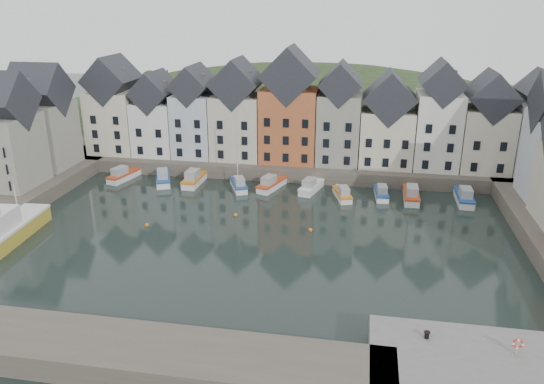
% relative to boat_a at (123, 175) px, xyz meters
% --- Properties ---
extents(ground, '(260.00, 260.00, 0.00)m').
position_rel_boat_a_xyz_m(ground, '(24.48, -19.10, -0.72)').
color(ground, black).
rests_on(ground, ground).
extents(far_quay, '(90.00, 16.00, 2.00)m').
position_rel_boat_a_xyz_m(far_quay, '(24.48, 10.90, 0.28)').
color(far_quay, '#4D443B').
rests_on(far_quay, ground).
extents(near_quay, '(18.00, 10.00, 2.00)m').
position_rel_boat_a_xyz_m(near_quay, '(46.48, -39.10, 0.28)').
color(near_quay, '#60605E').
rests_on(near_quay, ground).
extents(near_wall, '(50.00, 6.00, 2.00)m').
position_rel_boat_a_xyz_m(near_wall, '(14.48, -41.10, 0.28)').
color(near_wall, '#4D443B').
rests_on(near_wall, ground).
extents(hillside, '(153.60, 70.40, 64.00)m').
position_rel_boat_a_xyz_m(hillside, '(24.50, 36.90, -18.68)').
color(hillside, '#222F17').
rests_on(hillside, ground).
extents(far_terrace, '(72.37, 8.16, 17.78)m').
position_rel_boat_a_xyz_m(far_terrace, '(27.70, 8.90, 8.16)').
color(far_terrace, beige).
rests_on(far_terrace, far_quay).
extents(left_terrace, '(7.65, 17.00, 15.69)m').
position_rel_boat_a_xyz_m(left_terrace, '(-11.52, -5.60, 8.16)').
color(left_terrace, gray).
rests_on(left_terrace, left_quay).
extents(mooring_buoys, '(20.50, 5.50, 0.50)m').
position_rel_boat_a_xyz_m(mooring_buoys, '(20.48, -13.76, -0.57)').
color(mooring_buoys, '#C77017').
rests_on(mooring_buoys, ground).
extents(boat_a, '(3.39, 6.58, 2.42)m').
position_rel_boat_a_xyz_m(boat_a, '(0.00, 0.00, 0.00)').
color(boat_a, silver).
rests_on(boat_a, ground).
extents(boat_b, '(4.39, 6.92, 2.55)m').
position_rel_boat_a_xyz_m(boat_b, '(6.58, -0.37, 0.04)').
color(boat_b, silver).
rests_on(boat_b, ground).
extents(boat_c, '(2.30, 6.87, 2.62)m').
position_rel_boat_a_xyz_m(boat_c, '(11.41, 0.04, 0.06)').
color(boat_c, silver).
rests_on(boat_c, ground).
extents(boat_d, '(3.91, 6.02, 11.04)m').
position_rel_boat_a_xyz_m(boat_d, '(18.52, -1.05, -0.00)').
color(boat_d, silver).
rests_on(boat_d, ground).
extents(boat_e, '(3.80, 6.55, 2.40)m').
position_rel_boat_a_xyz_m(boat_e, '(23.18, -0.14, -0.00)').
color(boat_e, silver).
rests_on(boat_e, ground).
extents(boat_f, '(3.39, 6.36, 2.33)m').
position_rel_boat_a_xyz_m(boat_f, '(29.03, -0.15, -0.03)').
color(boat_f, silver).
rests_on(boat_f, ground).
extents(boat_g, '(3.15, 5.77, 2.12)m').
position_rel_boat_a_xyz_m(boat_g, '(33.71, -2.26, -0.09)').
color(boat_g, silver).
rests_on(boat_g, ground).
extents(boat_h, '(2.14, 5.72, 2.15)m').
position_rel_boat_a_xyz_m(boat_h, '(39.06, -0.85, -0.08)').
color(boat_h, silver).
rests_on(boat_h, ground).
extents(boat_i, '(2.16, 6.65, 2.54)m').
position_rel_boat_a_xyz_m(boat_i, '(43.11, -1.25, 0.04)').
color(boat_i, silver).
rests_on(boat_i, ground).
extents(boat_j, '(2.15, 6.66, 2.55)m').
position_rel_boat_a_xyz_m(boat_j, '(50.20, -0.89, 0.04)').
color(boat_j, silver).
rests_on(boat_j, ground).
extents(large_vessel, '(4.28, 12.66, 6.48)m').
position_rel_boat_a_xyz_m(large_vessel, '(-3.45, -22.99, 0.80)').
color(large_vessel, '#B1992F').
rests_on(large_vessel, ground).
extents(mooring_bollard, '(0.48, 0.48, 0.56)m').
position_rel_boat_a_xyz_m(mooring_bollard, '(41.76, -36.56, 1.59)').
color(mooring_bollard, black).
rests_on(mooring_bollard, near_quay).
extents(life_ring_post, '(0.80, 0.17, 1.30)m').
position_rel_boat_a_xyz_m(life_ring_post, '(48.00, -37.42, 2.14)').
color(life_ring_post, gray).
rests_on(life_ring_post, near_quay).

